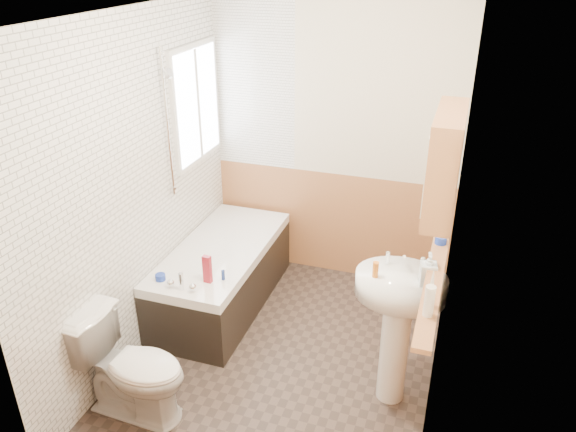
# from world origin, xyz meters

# --- Properties ---
(floor) EXTENTS (2.80, 2.80, 0.00)m
(floor) POSITION_xyz_m (0.00, 0.00, 0.00)
(floor) COLOR #312722
(floor) RESTS_ON ground
(ceiling) EXTENTS (2.80, 2.80, 0.00)m
(ceiling) POSITION_xyz_m (0.00, 0.00, 2.50)
(ceiling) COLOR white
(ceiling) RESTS_ON ground
(wall_back) EXTENTS (2.20, 0.02, 2.50)m
(wall_back) POSITION_xyz_m (0.00, 1.41, 1.25)
(wall_back) COLOR beige
(wall_back) RESTS_ON ground
(wall_front) EXTENTS (2.20, 0.02, 2.50)m
(wall_front) POSITION_xyz_m (0.00, -1.41, 1.25)
(wall_front) COLOR beige
(wall_front) RESTS_ON ground
(wall_left) EXTENTS (0.02, 2.80, 2.50)m
(wall_left) POSITION_xyz_m (-1.11, 0.00, 1.25)
(wall_left) COLOR beige
(wall_left) RESTS_ON ground
(wall_right) EXTENTS (0.02, 2.80, 2.50)m
(wall_right) POSITION_xyz_m (1.11, 0.00, 1.25)
(wall_right) COLOR beige
(wall_right) RESTS_ON ground
(wainscot_right) EXTENTS (0.01, 2.80, 1.00)m
(wainscot_right) POSITION_xyz_m (1.09, 0.00, 0.50)
(wainscot_right) COLOR #B07448
(wainscot_right) RESTS_ON wall_right
(wainscot_back) EXTENTS (2.20, 0.01, 1.00)m
(wainscot_back) POSITION_xyz_m (0.00, 1.39, 0.50)
(wainscot_back) COLOR #B07448
(wainscot_back) RESTS_ON wall_back
(tile_cladding_left) EXTENTS (0.01, 2.80, 2.50)m
(tile_cladding_left) POSITION_xyz_m (-1.09, 0.00, 1.25)
(tile_cladding_left) COLOR white
(tile_cladding_left) RESTS_ON wall_left
(tile_return_back) EXTENTS (0.75, 0.01, 1.50)m
(tile_return_back) POSITION_xyz_m (-0.73, 1.39, 1.75)
(tile_return_back) COLOR white
(tile_return_back) RESTS_ON wall_back
(window) EXTENTS (0.03, 0.79, 0.99)m
(window) POSITION_xyz_m (-1.06, 0.95, 1.65)
(window) COLOR white
(window) RESTS_ON wall_left
(bathtub) EXTENTS (0.70, 1.57, 0.70)m
(bathtub) POSITION_xyz_m (-0.73, 0.55, 0.29)
(bathtub) COLOR black
(bathtub) RESTS_ON floor
(shower_riser) EXTENTS (0.10, 0.08, 1.14)m
(shower_riser) POSITION_xyz_m (-1.04, 0.42, 1.73)
(shower_riser) COLOR silver
(shower_riser) RESTS_ON wall_left
(toilet) EXTENTS (0.77, 0.45, 0.74)m
(toilet) POSITION_xyz_m (-0.76, -0.79, 0.37)
(toilet) COLOR white
(toilet) RESTS_ON floor
(sink) EXTENTS (0.58, 0.47, 1.11)m
(sink) POSITION_xyz_m (0.84, -0.12, 0.71)
(sink) COLOR white
(sink) RESTS_ON floor
(pine_shelf) EXTENTS (0.10, 1.40, 0.03)m
(pine_shelf) POSITION_xyz_m (1.04, -0.26, 1.10)
(pine_shelf) COLOR #B07448
(pine_shelf) RESTS_ON wall_right
(medicine_cabinet) EXTENTS (0.16, 0.65, 0.58)m
(medicine_cabinet) POSITION_xyz_m (1.01, -0.17, 1.78)
(medicine_cabinet) COLOR #B07448
(medicine_cabinet) RESTS_ON wall_right
(foam_can) EXTENTS (0.06, 0.06, 0.18)m
(foam_can) POSITION_xyz_m (1.04, -0.67, 1.20)
(foam_can) COLOR silver
(foam_can) RESTS_ON pine_shelf
(green_bottle) EXTENTS (0.05, 0.05, 0.24)m
(green_bottle) POSITION_xyz_m (1.04, -0.58, 1.24)
(green_bottle) COLOR silver
(green_bottle) RESTS_ON pine_shelf
(black_jar) EXTENTS (0.08, 0.08, 0.05)m
(black_jar) POSITION_xyz_m (1.04, 0.14, 1.14)
(black_jar) COLOR #19339E
(black_jar) RESTS_ON pine_shelf
(soap_bottle) EXTENTS (0.13, 0.23, 0.10)m
(soap_bottle) POSITION_xyz_m (1.00, -0.17, 1.04)
(soap_bottle) COLOR silver
(soap_bottle) RESTS_ON sink
(clear_bottle) EXTENTS (0.05, 0.05, 0.10)m
(clear_bottle) POSITION_xyz_m (0.68, -0.19, 1.04)
(clear_bottle) COLOR orange
(clear_bottle) RESTS_ON sink
(blue_gel) EXTENTS (0.06, 0.04, 0.22)m
(blue_gel) POSITION_xyz_m (-0.59, 0.03, 0.67)
(blue_gel) COLOR maroon
(blue_gel) RESTS_ON bathtub
(cream_jar) EXTENTS (0.08, 0.08, 0.05)m
(cream_jar) POSITION_xyz_m (-0.95, -0.06, 0.59)
(cream_jar) COLOR #19339E
(cream_jar) RESTS_ON bathtub
(orange_bottle) EXTENTS (0.03, 0.03, 0.08)m
(orange_bottle) POSITION_xyz_m (-0.50, 0.09, 0.60)
(orange_bottle) COLOR navy
(orange_bottle) RESTS_ON bathtub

